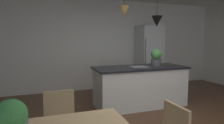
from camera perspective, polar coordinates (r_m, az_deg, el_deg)
The scene contains 8 objects.
wall_back_kitchen at distance 6.00m, azimuth -3.75°, elevation 5.02°, with size 10.00×0.12×2.70m, color silver.
kitchen_island at distance 4.53m, azimuth 8.14°, elevation -6.89°, with size 2.08×0.87×0.91m.
refrigerator at distance 6.25m, azimuth 10.78°, elevation 1.47°, with size 0.72×0.67×1.94m.
pendant_over_island_main at distance 4.28m, azimuth 3.54°, elevation 14.57°, with size 0.22×0.22×0.71m.
pendant_over_island_aux at distance 4.63m, azimuth 12.98°, elevation 11.56°, with size 0.24×0.24×0.89m.
potted_plant_on_island at distance 4.63m, azimuth 12.78°, elevation 1.32°, with size 0.25×0.25×0.39m.
potted_plant_on_table at distance 1.66m, azimuth -27.48°, elevation -15.40°, with size 0.24×0.24×0.34m.
vase_on_dining_table at distance 1.81m, azimuth -25.44°, elevation -15.65°, with size 0.13×0.13×0.21m.
Camera 1 is at (-1.62, -2.52, 1.51)m, focal length 31.27 mm.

